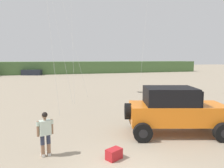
# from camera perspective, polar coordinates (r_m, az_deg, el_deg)

# --- Properties ---
(dune_ridge) EXTENTS (90.00, 7.80, 2.93)m
(dune_ridge) POSITION_cam_1_polar(r_m,az_deg,el_deg) (55.63, -21.48, 4.02)
(dune_ridge) COLOR #4C703D
(dune_ridge) RESTS_ON ground_plane
(jeep) EXTENTS (5.01, 3.57, 2.26)m
(jeep) POSITION_cam_1_polar(r_m,az_deg,el_deg) (10.68, 16.45, -6.50)
(jeep) COLOR orange
(jeep) RESTS_ON ground_plane
(person_watching) EXTENTS (0.61, 0.38, 1.67)m
(person_watching) POSITION_cam_1_polar(r_m,az_deg,el_deg) (8.41, -17.37, -11.98)
(person_watching) COLOR #8C664C
(person_watching) RESTS_ON ground_plane
(cooler_box) EXTENTS (0.66, 0.57, 0.38)m
(cooler_box) POSITION_cam_1_polar(r_m,az_deg,el_deg) (8.09, 0.54, -18.14)
(cooler_box) COLOR #B21E23
(cooler_box) RESTS_ON ground_plane
(distant_sedan) EXTENTS (4.53, 2.99, 1.20)m
(distant_sedan) POSITION_cam_1_polar(r_m,az_deg,el_deg) (50.99, -20.57, 2.89)
(distant_sedan) COLOR #1E232D
(distant_sedan) RESTS_ON ground_plane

